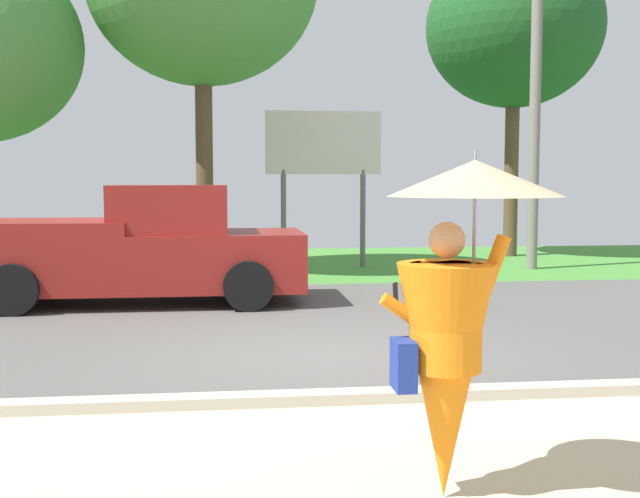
{
  "coord_description": "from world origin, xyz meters",
  "views": [
    {
      "loc": [
        -1.04,
        -8.77,
        1.94
      ],
      "look_at": [
        0.14,
        1.0,
        1.1
      ],
      "focal_mm": 44.56,
      "sensor_mm": 36.0,
      "label": 1
    }
  ],
  "objects_px": {
    "pickup_truck": "(141,249)",
    "utility_pole": "(535,99)",
    "monk_pedestrian": "(453,317)",
    "roadside_billboard": "(323,154)",
    "tree_right_mid": "(514,28)"
  },
  "relations": [
    {
      "from": "pickup_truck",
      "to": "utility_pole",
      "type": "relative_size",
      "value": 0.73
    },
    {
      "from": "monk_pedestrian",
      "to": "pickup_truck",
      "type": "distance_m",
      "value": 8.66
    },
    {
      "from": "roadside_billboard",
      "to": "tree_right_mid",
      "type": "xyz_separation_m",
      "value": [
        5.18,
        2.18,
        3.29
      ]
    },
    {
      "from": "pickup_truck",
      "to": "roadside_billboard",
      "type": "xyz_separation_m",
      "value": [
        3.54,
        4.86,
        1.68
      ]
    },
    {
      "from": "pickup_truck",
      "to": "roadside_billboard",
      "type": "height_order",
      "value": "roadside_billboard"
    },
    {
      "from": "monk_pedestrian",
      "to": "roadside_billboard",
      "type": "bearing_deg",
      "value": 102.8
    },
    {
      "from": "roadside_billboard",
      "to": "monk_pedestrian",
      "type": "bearing_deg",
      "value": -93.73
    },
    {
      "from": "pickup_truck",
      "to": "roadside_billboard",
      "type": "relative_size",
      "value": 1.49
    },
    {
      "from": "monk_pedestrian",
      "to": "tree_right_mid",
      "type": "height_order",
      "value": "tree_right_mid"
    },
    {
      "from": "monk_pedestrian",
      "to": "pickup_truck",
      "type": "relative_size",
      "value": 0.41
    },
    {
      "from": "roadside_billboard",
      "to": "tree_right_mid",
      "type": "distance_m",
      "value": 6.51
    },
    {
      "from": "utility_pole",
      "to": "tree_right_mid",
      "type": "xyz_separation_m",
      "value": [
        0.62,
        3.03,
        2.12
      ]
    },
    {
      "from": "utility_pole",
      "to": "monk_pedestrian",
      "type": "bearing_deg",
      "value": -113.87
    },
    {
      "from": "pickup_truck",
      "to": "utility_pole",
      "type": "distance_m",
      "value": 9.48
    },
    {
      "from": "roadside_billboard",
      "to": "tree_right_mid",
      "type": "relative_size",
      "value": 0.44
    }
  ]
}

